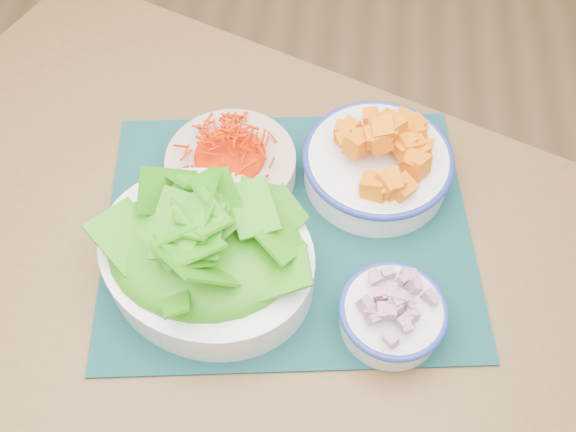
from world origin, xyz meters
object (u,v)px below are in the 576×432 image
Objects in this scene: table at (226,279)px; squash_bowl at (378,158)px; placemat at (288,229)px; lettuce_bowl at (206,249)px; onion_bowl at (393,312)px; carrot_bowl at (231,161)px.

squash_bowl is (0.21, 0.13, 0.16)m from table.
placemat is 0.14m from lettuce_bowl.
lettuce_bowl reaches higher than table.
lettuce_bowl is (-0.00, -0.05, 0.17)m from table.
lettuce_bowl is at bearing -148.55° from placemat.
placemat is 1.40× the size of lettuce_bowl.
onion_bowl reaches higher than placemat.
carrot_bowl reaches higher than placemat.
onion_bowl is (0.23, -0.10, 0.15)m from table.
squash_bowl is 1.36× the size of onion_bowl.
squash_bowl is at bearing 32.55° from placemat.
squash_bowl is at bearing 96.92° from onion_bowl.
squash_bowl is at bearing 64.88° from lettuce_bowl.
squash_bowl reaches higher than onion_bowl.
carrot_bowl is 0.21m from squash_bowl.
table is 3.64× the size of lettuce_bowl.
placemat is 0.19m from onion_bowl.
placemat is at bearing -139.01° from squash_bowl.
lettuce_bowl is at bearing -71.81° from table.
carrot_bowl is (-0.09, 0.08, 0.03)m from placemat.
onion_bowl is (0.24, -0.05, -0.03)m from lettuce_bowl.
table is 0.29m from squash_bowl.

